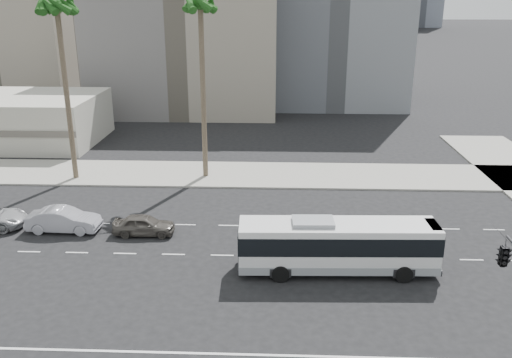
{
  "coord_description": "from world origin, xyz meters",
  "views": [
    {
      "loc": [
        0.24,
        -29.35,
        15.0
      ],
      "look_at": [
        -1.1,
        4.0,
        3.59
      ],
      "focal_mm": 37.69,
      "sensor_mm": 36.0,
      "label": 1
    }
  ],
  "objects_px": {
    "car_b": "(64,220)",
    "traffic_signal": "(507,264)",
    "city_bus": "(338,245)",
    "palm_mid": "(57,9)",
    "car_a": "(144,225)",
    "palm_near": "(200,7)"
  },
  "relations": [
    {
      "from": "palm_mid",
      "to": "car_b",
      "type": "bearing_deg",
      "value": -73.9
    },
    {
      "from": "car_a",
      "to": "car_b",
      "type": "xyz_separation_m",
      "value": [
        -5.5,
        0.34,
        0.11
      ]
    },
    {
      "from": "palm_near",
      "to": "car_a",
      "type": "bearing_deg",
      "value": -101.93
    },
    {
      "from": "car_a",
      "to": "palm_near",
      "type": "relative_size",
      "value": 0.26
    },
    {
      "from": "city_bus",
      "to": "palm_near",
      "type": "distance_m",
      "value": 22.87
    },
    {
      "from": "city_bus",
      "to": "palm_mid",
      "type": "distance_m",
      "value": 28.77
    },
    {
      "from": "car_a",
      "to": "traffic_signal",
      "type": "relative_size",
      "value": 0.63
    },
    {
      "from": "car_b",
      "to": "city_bus",
      "type": "bearing_deg",
      "value": -104.04
    },
    {
      "from": "city_bus",
      "to": "traffic_signal",
      "type": "distance_m",
      "value": 11.12
    },
    {
      "from": "city_bus",
      "to": "palm_mid",
      "type": "height_order",
      "value": "palm_mid"
    },
    {
      "from": "car_b",
      "to": "palm_near",
      "type": "relative_size",
      "value": 0.31
    },
    {
      "from": "car_a",
      "to": "palm_near",
      "type": "distance_m",
      "value": 18.22
    },
    {
      "from": "car_a",
      "to": "palm_mid",
      "type": "xyz_separation_m",
      "value": [
        -8.59,
        11.05,
        13.32
      ]
    },
    {
      "from": "car_a",
      "to": "palm_mid",
      "type": "bearing_deg",
      "value": 36.97
    },
    {
      "from": "car_b",
      "to": "palm_mid",
      "type": "xyz_separation_m",
      "value": [
        -3.09,
        10.71,
        13.21
      ]
    },
    {
      "from": "city_bus",
      "to": "traffic_signal",
      "type": "relative_size",
      "value": 1.74
    },
    {
      "from": "car_b",
      "to": "traffic_signal",
      "type": "bearing_deg",
      "value": -119.88
    },
    {
      "from": "car_a",
      "to": "car_b",
      "type": "bearing_deg",
      "value": 85.58
    },
    {
      "from": "palm_near",
      "to": "palm_mid",
      "type": "xyz_separation_m",
      "value": [
        -11.13,
        -0.95,
        -0.14
      ]
    },
    {
      "from": "palm_near",
      "to": "traffic_signal",
      "type": "bearing_deg",
      "value": -59.72
    },
    {
      "from": "palm_mid",
      "to": "traffic_signal",
      "type": "bearing_deg",
      "value": -43.4
    },
    {
      "from": "traffic_signal",
      "to": "car_a",
      "type": "bearing_deg",
      "value": 142.83
    }
  ]
}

